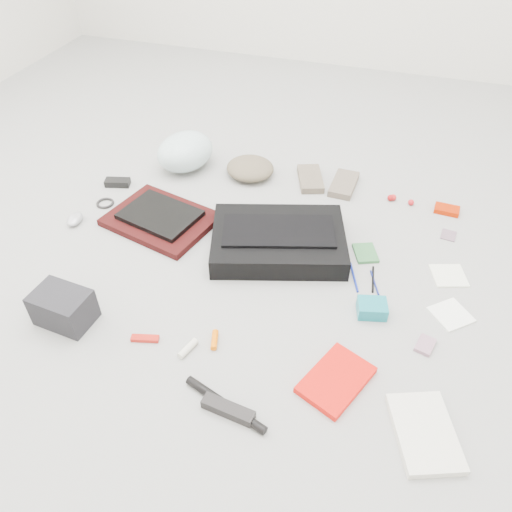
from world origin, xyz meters
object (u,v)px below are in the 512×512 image
(camera_bag, at_px, (63,307))
(accordion_wallet, at_px, (372,308))
(bike_helmet, at_px, (185,151))
(book_red, at_px, (336,380))
(laptop, at_px, (160,215))
(messenger_bag, at_px, (278,240))

(camera_bag, xyz_separation_m, accordion_wallet, (0.94, 0.33, -0.03))
(bike_helmet, xyz_separation_m, accordion_wallet, (0.95, -0.65, -0.06))
(book_red, bearing_deg, laptop, 170.45)
(laptop, distance_m, bike_helmet, 0.42)
(bike_helmet, distance_m, accordion_wallet, 1.15)
(bike_helmet, bearing_deg, messenger_bag, -13.76)
(bike_helmet, bearing_deg, accordion_wallet, -10.93)
(camera_bag, bearing_deg, bike_helmet, 95.52)
(bike_helmet, xyz_separation_m, book_red, (0.89, -0.95, -0.07))
(bike_helmet, xyz_separation_m, camera_bag, (0.01, -0.98, -0.03))
(messenger_bag, height_order, laptop, messenger_bag)
(camera_bag, relative_size, book_red, 0.82)
(book_red, height_order, accordion_wallet, accordion_wallet)
(book_red, xyz_separation_m, accordion_wallet, (0.06, 0.30, 0.01))
(accordion_wallet, bearing_deg, book_red, -115.40)
(bike_helmet, relative_size, book_red, 1.28)
(messenger_bag, bearing_deg, laptop, 161.67)
(messenger_bag, xyz_separation_m, laptop, (-0.50, 0.01, -0.00))
(messenger_bag, height_order, accordion_wallet, messenger_bag)
(messenger_bag, xyz_separation_m, camera_bag, (-0.56, -0.55, 0.02))
(messenger_bag, distance_m, accordion_wallet, 0.44)
(laptop, xyz_separation_m, accordion_wallet, (0.88, -0.23, -0.01))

